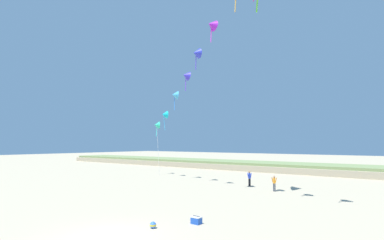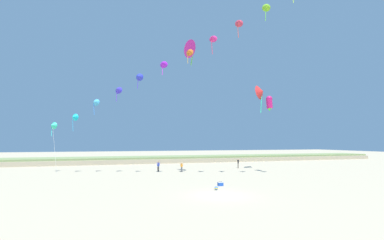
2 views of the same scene
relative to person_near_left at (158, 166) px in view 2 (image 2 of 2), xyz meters
The scene contains 11 objects.
ground_plane 20.46m from the person_near_left, 83.00° to the right, with size 240.00×240.00×0.00m, color tan.
dune_ridge 19.71m from the person_near_left, 82.73° to the left, with size 120.00×9.27×1.37m.
person_near_left is the anchor object (origin of this frame).
person_near_right 3.89m from the person_near_left, 26.50° to the right, with size 0.53×0.21×1.53m.
person_mid_center 14.93m from the person_near_left, ahead, with size 0.23×0.59×1.70m.
kite_banner_string 16.19m from the person_near_left, 93.67° to the right, with size 33.07×18.62×24.98m.
large_kite_low_lead 19.15m from the person_near_left, 56.16° to the right, with size 2.04×2.94×3.85m.
large_kite_mid_trail 20.35m from the person_near_left, 24.30° to the right, with size 1.12×1.01×2.42m.
large_kite_high_solo 21.65m from the person_near_left, ahead, with size 2.85×2.49×5.04m.
beach_cooler 16.29m from the person_near_left, 74.30° to the right, with size 0.58×0.41×0.46m.
beach_ball 18.10m from the person_near_left, 80.29° to the right, with size 0.36×0.36×0.36m.
Camera 2 is at (-8.95, -21.77, 4.72)m, focal length 24.00 mm.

